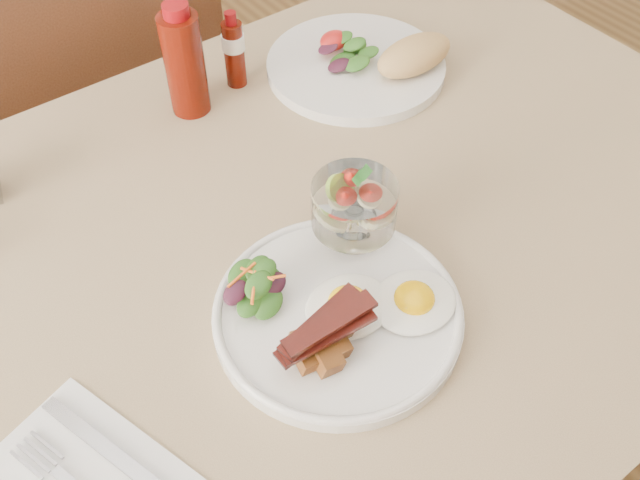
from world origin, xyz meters
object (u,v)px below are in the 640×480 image
Objects in this scene: chair_far at (108,110)px; main_plate at (338,314)px; second_plate at (369,62)px; ketchup_bottle at (184,63)px; hot_sauce_bottle at (234,50)px; fruit_cup at (354,206)px; table at (302,277)px.

main_plate is at bearing -93.04° from chair_far.
second_plate is (0.28, -0.45, 0.25)m from chair_far.
ketchup_bottle is at bearing 82.22° from main_plate.
chair_far is at bearing 106.27° from hot_sauce_bottle.
ketchup_bottle is at bearing -172.20° from hot_sauce_bottle.
fruit_cup is 0.35m from ketchup_bottle.
second_plate is 0.21m from hot_sauce_bottle.
hot_sauce_bottle is at bearing 7.80° from ketchup_bottle.
chair_far reaches higher than second_plate.
main_plate is 0.13m from fruit_cup.
second_plate is at bearing 36.89° from table.
fruit_cup is at bearing -100.09° from hot_sauce_bottle.
table is at bearing -143.11° from second_plate.
hot_sauce_bottle reaches higher than main_plate.
table is 0.36m from hot_sauce_bottle.
main_plate is 0.47m from second_plate.
main_plate is at bearing -97.78° from ketchup_bottle.
table is 0.37m from second_plate.
hot_sauce_bottle is (0.10, -0.35, 0.29)m from chair_far.
fruit_cup is at bearing -55.55° from table.
hot_sauce_bottle is at bearing 71.69° from table.
ketchup_bottle is at bearing 161.89° from second_plate.
chair_far is 0.48m from ketchup_bottle.
second_plate is (0.32, 0.34, 0.01)m from main_plate.
chair_far is 3.32× the size of main_plate.
second_plate is at bearing -28.82° from hot_sauce_bottle.
ketchup_bottle is at bearing -87.42° from chair_far.
ketchup_bottle is (0.02, -0.36, 0.31)m from chair_far.
second_plate is 1.65× the size of ketchup_bottle.
fruit_cup reaches higher than main_plate.
ketchup_bottle is 1.40× the size of hot_sauce_bottle.
ketchup_bottle reaches higher than main_plate.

